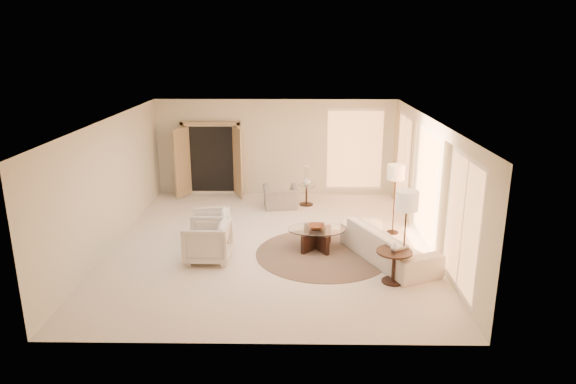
{
  "coord_description": "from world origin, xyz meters",
  "views": [
    {
      "loc": [
        0.56,
        -10.78,
        4.4
      ],
      "look_at": [
        0.4,
        0.4,
        1.1
      ],
      "focal_mm": 32.0,
      "sensor_mm": 36.0,
      "label": 1
    }
  ],
  "objects_px": {
    "end_table": "(394,261)",
    "floor_lamp_far": "(407,205)",
    "accent_chair": "(281,194)",
    "side_vase": "(307,181)",
    "bowl": "(317,227)",
    "side_table": "(306,193)",
    "sofa": "(389,244)",
    "armchair_right": "(207,239)",
    "floor_lamp_near": "(396,175)",
    "coffee_table": "(316,236)",
    "end_vase": "(395,247)",
    "armchair_left": "(211,226)"
  },
  "relations": [
    {
      "from": "sofa",
      "to": "floor_lamp_near",
      "type": "relative_size",
      "value": 1.46
    },
    {
      "from": "floor_lamp_far",
      "to": "bowl",
      "type": "distance_m",
      "value": 2.39
    },
    {
      "from": "accent_chair",
      "to": "floor_lamp_near",
      "type": "height_order",
      "value": "floor_lamp_near"
    },
    {
      "from": "armchair_left",
      "to": "end_table",
      "type": "distance_m",
      "value": 4.16
    },
    {
      "from": "armchair_left",
      "to": "side_vase",
      "type": "height_order",
      "value": "armchair_left"
    },
    {
      "from": "floor_lamp_far",
      "to": "bowl",
      "type": "bearing_deg",
      "value": 137.16
    },
    {
      "from": "end_table",
      "to": "floor_lamp_far",
      "type": "distance_m",
      "value": 1.09
    },
    {
      "from": "bowl",
      "to": "end_vase",
      "type": "relative_size",
      "value": 2.15
    },
    {
      "from": "end_table",
      "to": "floor_lamp_near",
      "type": "relative_size",
      "value": 0.4
    },
    {
      "from": "armchair_left",
      "to": "end_table",
      "type": "xyz_separation_m",
      "value": [
        3.73,
        -1.84,
        0.01
      ]
    },
    {
      "from": "sofa",
      "to": "side_vase",
      "type": "relative_size",
      "value": 9.97
    },
    {
      "from": "sofa",
      "to": "side_table",
      "type": "bearing_deg",
      "value": -0.54
    },
    {
      "from": "armchair_left",
      "to": "coffee_table",
      "type": "height_order",
      "value": "armchair_left"
    },
    {
      "from": "sofa",
      "to": "bowl",
      "type": "bearing_deg",
      "value": 44.11
    },
    {
      "from": "side_table",
      "to": "floor_lamp_near",
      "type": "distance_m",
      "value": 3.14
    },
    {
      "from": "armchair_right",
      "to": "bowl",
      "type": "xyz_separation_m",
      "value": [
        2.28,
        0.66,
        0.04
      ]
    },
    {
      "from": "sofa",
      "to": "floor_lamp_far",
      "type": "bearing_deg",
      "value": 163.37
    },
    {
      "from": "floor_lamp_near",
      "to": "end_vase",
      "type": "xyz_separation_m",
      "value": [
        -0.47,
        -2.61,
        -0.7
      ]
    },
    {
      "from": "bowl",
      "to": "floor_lamp_far",
      "type": "bearing_deg",
      "value": -42.84
    },
    {
      "from": "armchair_left",
      "to": "bowl",
      "type": "height_order",
      "value": "armchair_left"
    },
    {
      "from": "coffee_table",
      "to": "side_vase",
      "type": "bearing_deg",
      "value": 92.83
    },
    {
      "from": "sofa",
      "to": "floor_lamp_far",
      "type": "distance_m",
      "value": 1.45
    },
    {
      "from": "coffee_table",
      "to": "side_table",
      "type": "distance_m",
      "value": 3.14
    },
    {
      "from": "armchair_right",
      "to": "end_table",
      "type": "relative_size",
      "value": 1.37
    },
    {
      "from": "bowl",
      "to": "side_vase",
      "type": "xyz_separation_m",
      "value": [
        -0.15,
        3.14,
        0.18
      ]
    },
    {
      "from": "floor_lamp_far",
      "to": "side_vase",
      "type": "xyz_separation_m",
      "value": [
        -1.75,
        4.62,
        -0.81
      ]
    },
    {
      "from": "sofa",
      "to": "armchair_left",
      "type": "xyz_separation_m",
      "value": [
        -3.82,
        0.81,
        0.07
      ]
    },
    {
      "from": "sofa",
      "to": "accent_chair",
      "type": "distance_m",
      "value": 4.17
    },
    {
      "from": "side_vase",
      "to": "side_table",
      "type": "bearing_deg",
      "value": -75.96
    },
    {
      "from": "accent_chair",
      "to": "floor_lamp_near",
      "type": "bearing_deg",
      "value": 138.28
    },
    {
      "from": "armchair_left",
      "to": "floor_lamp_near",
      "type": "bearing_deg",
      "value": 92.21
    },
    {
      "from": "end_table",
      "to": "floor_lamp_far",
      "type": "height_order",
      "value": "floor_lamp_far"
    },
    {
      "from": "side_table",
      "to": "side_vase",
      "type": "xyz_separation_m",
      "value": [
        -0.0,
        0.0,
        0.34
      ]
    },
    {
      "from": "coffee_table",
      "to": "end_table",
      "type": "bearing_deg",
      "value": -49.44
    },
    {
      "from": "accent_chair",
      "to": "end_vase",
      "type": "relative_size",
      "value": 5.5
    },
    {
      "from": "armchair_right",
      "to": "accent_chair",
      "type": "relative_size",
      "value": 1.01
    },
    {
      "from": "accent_chair",
      "to": "side_vase",
      "type": "height_order",
      "value": "side_vase"
    },
    {
      "from": "floor_lamp_far",
      "to": "accent_chair",
      "type": "bearing_deg",
      "value": 119.49
    },
    {
      "from": "side_table",
      "to": "end_table",
      "type": "bearing_deg",
      "value": -72.03
    },
    {
      "from": "floor_lamp_near",
      "to": "side_vase",
      "type": "relative_size",
      "value": 6.83
    },
    {
      "from": "end_table",
      "to": "floor_lamp_near",
      "type": "distance_m",
      "value": 2.82
    },
    {
      "from": "bowl",
      "to": "end_table",
      "type": "bearing_deg",
      "value": -49.44
    },
    {
      "from": "sofa",
      "to": "floor_lamp_far",
      "type": "xyz_separation_m",
      "value": [
        0.12,
        -0.89,
        1.14
      ]
    },
    {
      "from": "accent_chair",
      "to": "side_vase",
      "type": "relative_size",
      "value": 3.76
    },
    {
      "from": "end_table",
      "to": "end_vase",
      "type": "distance_m",
      "value": 0.28
    },
    {
      "from": "accent_chair",
      "to": "side_vase",
      "type": "xyz_separation_m",
      "value": [
        0.71,
        0.27,
        0.29
      ]
    },
    {
      "from": "coffee_table",
      "to": "sofa",
      "type": "bearing_deg",
      "value": -21.72
    },
    {
      "from": "armchair_right",
      "to": "floor_lamp_far",
      "type": "distance_m",
      "value": 4.09
    },
    {
      "from": "floor_lamp_near",
      "to": "end_vase",
      "type": "relative_size",
      "value": 9.99
    },
    {
      "from": "end_table",
      "to": "side_table",
      "type": "bearing_deg",
      "value": 107.97
    }
  ]
}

